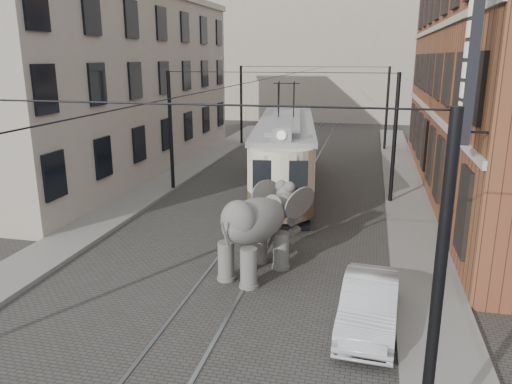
# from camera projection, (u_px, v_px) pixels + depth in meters

# --- Properties ---
(ground) EXTENTS (120.00, 120.00, 0.00)m
(ground) POSITION_uv_depth(u_px,v_px,m) (252.00, 239.00, 18.73)
(ground) COLOR #3B3937
(tram_rails) EXTENTS (1.54, 80.00, 0.02)m
(tram_rails) POSITION_uv_depth(u_px,v_px,m) (252.00, 239.00, 18.73)
(tram_rails) COLOR slate
(tram_rails) RESTS_ON ground
(sidewalk_right) EXTENTS (2.00, 60.00, 0.15)m
(sidewalk_right) POSITION_uv_depth(u_px,v_px,m) (419.00, 251.00, 17.41)
(sidewalk_right) COLOR slate
(sidewalk_right) RESTS_ON ground
(sidewalk_left) EXTENTS (2.00, 60.00, 0.15)m
(sidewalk_left) POSITION_uv_depth(u_px,v_px,m) (96.00, 225.00, 20.11)
(sidewalk_left) COLOR slate
(sidewalk_left) RESTS_ON ground
(stucco_building) EXTENTS (7.00, 24.00, 10.00)m
(stucco_building) POSITION_uv_depth(u_px,v_px,m) (109.00, 86.00, 29.19)
(stucco_building) COLOR gray
(stucco_building) RESTS_ON ground
(distant_block) EXTENTS (28.00, 10.00, 14.00)m
(distant_block) POSITION_uv_depth(u_px,v_px,m) (336.00, 53.00, 54.51)
(distant_block) COLOR gray
(distant_block) RESTS_ON ground
(catenary) EXTENTS (11.00, 30.20, 6.00)m
(catenary) POSITION_uv_depth(u_px,v_px,m) (273.00, 139.00, 22.69)
(catenary) COLOR black
(catenary) RESTS_ON ground
(tram) EXTENTS (4.72, 13.93, 5.42)m
(tram) POSITION_uv_depth(u_px,v_px,m) (286.00, 137.00, 25.28)
(tram) COLOR beige
(tram) RESTS_ON ground
(elephant) EXTENTS (4.01, 5.04, 2.71)m
(elephant) POSITION_uv_depth(u_px,v_px,m) (254.00, 233.00, 15.41)
(elephant) COLOR #5F5C58
(elephant) RESTS_ON ground
(parked_car) EXTENTS (1.60, 3.95, 1.28)m
(parked_car) POSITION_uv_depth(u_px,v_px,m) (369.00, 304.00, 12.47)
(parked_car) COLOR #B3B3B8
(parked_car) RESTS_ON ground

